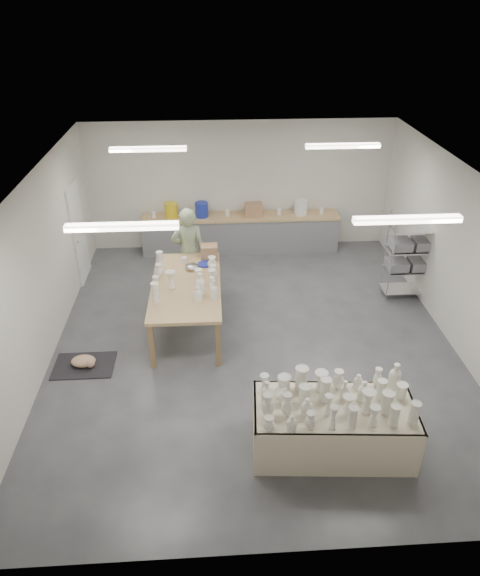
{
  "coord_description": "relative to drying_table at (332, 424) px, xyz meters",
  "views": [
    {
      "loc": [
        -0.71,
        -7.42,
        5.5
      ],
      "look_at": [
        -0.24,
        0.11,
        1.05
      ],
      "focal_mm": 32.0,
      "sensor_mm": 36.0,
      "label": 1
    }
  ],
  "objects": [
    {
      "name": "room",
      "position": [
        -0.95,
        2.59,
        1.62
      ],
      "size": [
        8.0,
        8.02,
        3.0
      ],
      "color": "#424449",
      "rests_on": "ground"
    },
    {
      "name": "wire_shelf",
      "position": [
        2.36,
        3.91,
        0.48
      ],
      "size": [
        0.88,
        0.48,
        1.8
      ],
      "color": "silver",
      "rests_on": "ground"
    },
    {
      "name": "rug",
      "position": [
        -3.74,
        1.99,
        -0.42
      ],
      "size": [
        1.0,
        0.7,
        0.02
      ],
      "primitive_type": "cube",
      "color": "black",
      "rests_on": "ground"
    },
    {
      "name": "cat",
      "position": [
        -3.72,
        1.97,
        -0.33
      ],
      "size": [
        0.43,
        0.32,
        0.17
      ],
      "rotation": [
        0.0,
        0.0,
        -0.09
      ],
      "color": "white",
      "rests_on": "rug"
    },
    {
      "name": "drying_table",
      "position": [
        0.0,
        0.0,
        0.0
      ],
      "size": [
        2.21,
        1.17,
        1.13
      ],
      "rotation": [
        0.0,
        0.0,
        -0.07
      ],
      "color": "olive",
      "rests_on": "ground"
    },
    {
      "name": "work_table",
      "position": [
        -1.95,
        3.11,
        0.49
      ],
      "size": [
        1.24,
        2.46,
        1.29
      ],
      "rotation": [
        0.0,
        0.0,
        -0.01
      ],
      "color": "tan",
      "rests_on": "ground"
    },
    {
      "name": "red_stool",
      "position": [
        -2.01,
        4.64,
        -0.15
      ],
      "size": [
        0.41,
        0.41,
        0.32
      ],
      "rotation": [
        0.0,
        0.0,
        -0.24
      ],
      "color": "#B02D19",
      "rests_on": "ground"
    },
    {
      "name": "potter",
      "position": [
        -2.01,
        4.37,
        0.48
      ],
      "size": [
        0.72,
        0.52,
        1.84
      ],
      "primitive_type": "imported",
      "rotation": [
        0.0,
        0.0,
        3.26
      ],
      "color": "#8EA27D",
      "rests_on": "ground"
    },
    {
      "name": "back_counter",
      "position": [
        -0.85,
        6.19,
        0.05
      ],
      "size": [
        4.6,
        0.6,
        1.24
      ],
      "color": "tan",
      "rests_on": "ground"
    }
  ]
}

